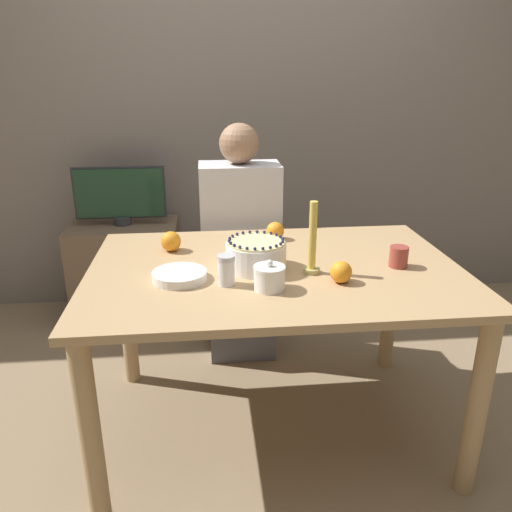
{
  "coord_description": "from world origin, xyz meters",
  "views": [
    {
      "loc": [
        -0.25,
        -1.76,
        1.44
      ],
      "look_at": [
        -0.07,
        -0.01,
        0.79
      ],
      "focal_mm": 35.0,
      "sensor_mm": 36.0,
      "label": 1
    }
  ],
  "objects_px": {
    "cake": "(256,255)",
    "candle": "(312,245)",
    "tv_monitor": "(120,195)",
    "person_man_blue_shirt": "(241,258)",
    "sugar_bowl": "(269,278)",
    "sugar_shaker": "(226,270)"
  },
  "relations": [
    {
      "from": "sugar_shaker",
      "to": "tv_monitor",
      "type": "xyz_separation_m",
      "value": [
        -0.56,
        1.31,
        -0.03
      ]
    },
    {
      "from": "cake",
      "to": "sugar_bowl",
      "type": "distance_m",
      "value": 0.2
    },
    {
      "from": "person_man_blue_shirt",
      "to": "tv_monitor",
      "type": "distance_m",
      "value": 0.85
    },
    {
      "from": "cake",
      "to": "candle",
      "type": "xyz_separation_m",
      "value": [
        0.2,
        -0.06,
        0.06
      ]
    },
    {
      "from": "candle",
      "to": "cake",
      "type": "bearing_deg",
      "value": 162.85
    },
    {
      "from": "sugar_bowl",
      "to": "sugar_shaker",
      "type": "height_order",
      "value": "sugar_shaker"
    },
    {
      "from": "sugar_shaker",
      "to": "candle",
      "type": "distance_m",
      "value": 0.33
    },
    {
      "from": "candle",
      "to": "sugar_bowl",
      "type": "bearing_deg",
      "value": -142.68
    },
    {
      "from": "sugar_bowl",
      "to": "candle",
      "type": "relative_size",
      "value": 0.4
    },
    {
      "from": "cake",
      "to": "person_man_blue_shirt",
      "type": "bearing_deg",
      "value": 90.83
    },
    {
      "from": "sugar_bowl",
      "to": "person_man_blue_shirt",
      "type": "relative_size",
      "value": 0.09
    },
    {
      "from": "sugar_bowl",
      "to": "tv_monitor",
      "type": "xyz_separation_m",
      "value": [
        -0.7,
        1.36,
        -0.01
      ]
    },
    {
      "from": "cake",
      "to": "sugar_shaker",
      "type": "height_order",
      "value": "cake"
    },
    {
      "from": "cake",
      "to": "person_man_blue_shirt",
      "type": "height_order",
      "value": "person_man_blue_shirt"
    },
    {
      "from": "person_man_blue_shirt",
      "to": "cake",
      "type": "bearing_deg",
      "value": 90.83
    },
    {
      "from": "cake",
      "to": "sugar_shaker",
      "type": "relative_size",
      "value": 2.08
    },
    {
      "from": "sugar_bowl",
      "to": "sugar_shaker",
      "type": "bearing_deg",
      "value": 159.63
    },
    {
      "from": "sugar_shaker",
      "to": "candle",
      "type": "bearing_deg",
      "value": 13.99
    },
    {
      "from": "cake",
      "to": "sugar_shaker",
      "type": "bearing_deg",
      "value": -130.04
    },
    {
      "from": "cake",
      "to": "sugar_bowl",
      "type": "relative_size",
      "value": 2.08
    },
    {
      "from": "candle",
      "to": "person_man_blue_shirt",
      "type": "height_order",
      "value": "person_man_blue_shirt"
    },
    {
      "from": "cake",
      "to": "tv_monitor",
      "type": "bearing_deg",
      "value": 120.12
    }
  ]
}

